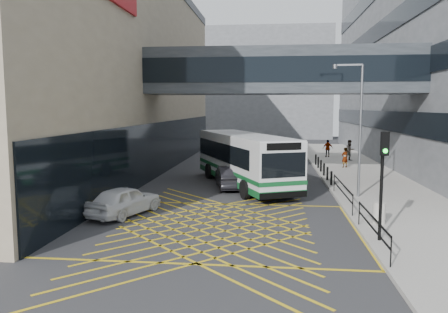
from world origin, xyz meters
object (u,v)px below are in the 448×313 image
(bus, at_px, (243,158))
(street_lamp, at_px, (357,122))
(car_white, at_px, (125,200))
(traffic_light, at_px, (383,170))
(pedestrian_a, at_px, (345,158))
(pedestrian_c, at_px, (328,148))
(litter_bin, at_px, (379,213))
(pedestrian_b, at_px, (350,150))
(car_dark, at_px, (230,177))
(car_silver, at_px, (288,160))

(bus, xyz_separation_m, street_lamp, (6.52, -3.57, 2.50))
(car_white, height_order, traffic_light, traffic_light)
(pedestrian_a, relative_size, pedestrian_c, 0.95)
(litter_bin, height_order, pedestrian_a, pedestrian_a)
(litter_bin, xyz_separation_m, pedestrian_a, (1.42, 17.79, 0.36))
(pedestrian_a, bearing_deg, street_lamp, 50.36)
(car_white, xyz_separation_m, street_lamp, (11.60, 4.91, 3.60))
(street_lamp, xyz_separation_m, pedestrian_a, (1.35, 12.00, -3.33))
(litter_bin, bearing_deg, pedestrian_a, 85.43)
(pedestrian_b, bearing_deg, bus, -147.95)
(pedestrian_b, bearing_deg, traffic_light, -120.67)
(bus, bearing_deg, traffic_light, -87.61)
(car_dark, distance_m, pedestrian_b, 17.32)
(car_white, distance_m, traffic_light, 11.69)
(car_silver, height_order, pedestrian_b, pedestrian_b)
(car_silver, height_order, litter_bin, car_silver)
(traffic_light, relative_size, litter_bin, 4.47)
(street_lamp, height_order, pedestrian_a, street_lamp)
(street_lamp, relative_size, pedestrian_c, 4.23)
(pedestrian_c, bearing_deg, litter_bin, 86.43)
(car_dark, xyz_separation_m, street_lamp, (7.28, -2.57, 3.59))
(car_dark, relative_size, street_lamp, 0.63)
(car_white, bearing_deg, litter_bin, -164.06)
(car_white, xyz_separation_m, car_silver, (8.35, 17.88, -0.10))
(car_silver, bearing_deg, car_white, 85.33)
(bus, relative_size, pedestrian_c, 7.04)
(pedestrian_a, relative_size, pedestrian_b, 0.86)
(car_dark, height_order, street_lamp, street_lamp)
(litter_bin, xyz_separation_m, pedestrian_c, (0.98, 25.32, 0.40))
(street_lamp, distance_m, pedestrian_b, 17.29)
(car_dark, xyz_separation_m, pedestrian_b, (9.87, 14.22, 0.39))
(street_lamp, bearing_deg, pedestrian_b, 86.79)
(traffic_light, distance_m, litter_bin, 3.40)
(bus, xyz_separation_m, traffic_light, (5.90, -11.91, 1.00))
(car_dark, height_order, pedestrian_b, pedestrian_b)
(bus, xyz_separation_m, pedestrian_c, (7.43, 15.95, -0.79))
(car_silver, bearing_deg, pedestrian_c, -102.07)
(traffic_light, height_order, pedestrian_b, traffic_light)
(pedestrian_c, bearing_deg, street_lamp, 85.97)
(litter_bin, bearing_deg, street_lamp, 89.32)
(pedestrian_a, bearing_deg, pedestrian_c, -119.86)
(traffic_light, bearing_deg, pedestrian_b, 81.23)
(traffic_light, height_order, pedestrian_a, traffic_light)
(car_silver, height_order, street_lamp, street_lamp)
(car_white, relative_size, traffic_light, 1.10)
(litter_bin, distance_m, pedestrian_c, 25.34)
(pedestrian_b, bearing_deg, car_white, -146.57)
(traffic_light, bearing_deg, pedestrian_a, 82.96)
(car_white, relative_size, car_dark, 0.97)
(car_silver, distance_m, pedestrian_a, 4.72)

